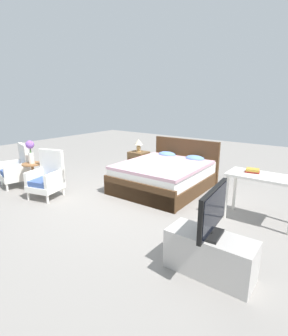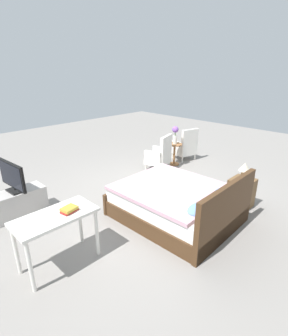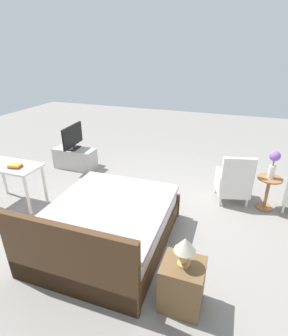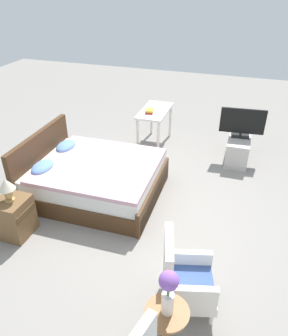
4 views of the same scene
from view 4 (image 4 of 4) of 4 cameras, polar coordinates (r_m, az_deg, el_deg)
name	(u,v)px [view 4 (image 4 of 4)]	position (r m, az deg, el deg)	size (l,w,h in m)	color
ground_plane	(151,211)	(5.02, 1.27, -7.49)	(16.00, 16.00, 0.00)	gray
bed	(93,178)	(5.28, -8.82, -1.68)	(1.66, 2.00, 0.96)	#472D19
armchair_by_window_right	(184,280)	(3.62, 6.92, -18.77)	(0.66, 0.66, 0.92)	white
side_table	(166,327)	(3.30, 3.89, -25.83)	(0.40, 0.40, 0.59)	#936038
flower_vase	(168,289)	(2.88, 4.27, -20.26)	(0.17, 0.17, 0.48)	silver
nightstand	(15,217)	(4.79, -21.62, -7.95)	(0.44, 0.41, 0.56)	brown
table_lamp	(7,187)	(4.52, -22.82, -3.03)	(0.22, 0.22, 0.33)	tan
tv_stand	(238,148)	(6.51, 16.07, 3.42)	(0.96, 0.40, 0.47)	#B7B2AD
tv_flatscreen	(242,122)	(6.30, 16.75, 7.60)	(0.23, 0.80, 0.55)	black
vanity_desk	(155,115)	(6.66, 1.90, 9.18)	(1.04, 0.52, 0.76)	silver
book_stack	(150,111)	(6.46, 0.98, 9.89)	(0.23, 0.18, 0.06)	#AD2823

